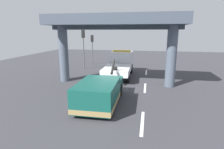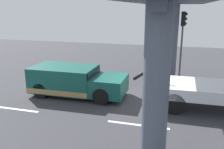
# 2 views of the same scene
# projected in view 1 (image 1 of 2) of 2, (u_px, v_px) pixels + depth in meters

# --- Properties ---
(ground_plane) EXTENTS (60.00, 40.00, 0.10)m
(ground_plane) POSITION_uv_depth(u_px,v_px,m) (113.00, 87.00, 15.48)
(ground_plane) COLOR #38383D
(lane_stripe_west) EXTENTS (2.60, 0.16, 0.01)m
(lane_stripe_west) POSITION_uv_depth(u_px,v_px,m) (142.00, 123.00, 9.23)
(lane_stripe_west) COLOR silver
(lane_stripe_west) RESTS_ON ground
(lane_stripe_mid) EXTENTS (2.60, 0.16, 0.01)m
(lane_stripe_mid) POSITION_uv_depth(u_px,v_px,m) (145.00, 88.00, 14.97)
(lane_stripe_mid) COLOR silver
(lane_stripe_mid) RESTS_ON ground
(lane_stripe_east) EXTENTS (2.60, 0.16, 0.01)m
(lane_stripe_east) POSITION_uv_depth(u_px,v_px,m) (146.00, 72.00, 20.70)
(lane_stripe_east) COLOR silver
(lane_stripe_east) RESTS_ON ground
(tow_truck_white) EXTENTS (7.27, 2.48, 2.46)m
(tow_truck_white) POSITION_uv_depth(u_px,v_px,m) (120.00, 64.00, 19.07)
(tow_truck_white) COLOR white
(tow_truck_white) RESTS_ON ground
(towed_van_green) EXTENTS (5.22, 2.27, 1.58)m
(towed_van_green) POSITION_uv_depth(u_px,v_px,m) (100.00, 92.00, 11.41)
(towed_van_green) COLOR #145147
(towed_van_green) RESTS_ON ground
(overpass_structure) EXTENTS (3.60, 11.24, 5.75)m
(overpass_structure) POSITION_uv_depth(u_px,v_px,m) (115.00, 26.00, 15.18)
(overpass_structure) COLOR #4C5666
(overpass_structure) RESTS_ON ground
(traffic_light_near) EXTENTS (0.39, 0.32, 4.48)m
(traffic_light_near) POSITION_uv_depth(u_px,v_px,m) (65.00, 45.00, 17.08)
(traffic_light_near) COLOR #515456
(traffic_light_near) RESTS_ON ground
(traffic_light_far) EXTENTS (0.39, 0.32, 4.61)m
(traffic_light_far) POSITION_uv_depth(u_px,v_px,m) (83.00, 41.00, 21.84)
(traffic_light_far) COLOR #515456
(traffic_light_far) RESTS_ON ground
(traffic_light_mid) EXTENTS (0.39, 0.32, 3.96)m
(traffic_light_mid) POSITION_uv_depth(u_px,v_px,m) (92.00, 43.00, 25.29)
(traffic_light_mid) COLOR #515456
(traffic_light_mid) RESTS_ON ground
(traffic_cone_orange) EXTENTS (0.47, 0.47, 0.56)m
(traffic_cone_orange) POSITION_uv_depth(u_px,v_px,m) (95.00, 81.00, 16.08)
(traffic_cone_orange) COLOR orange
(traffic_cone_orange) RESTS_ON ground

